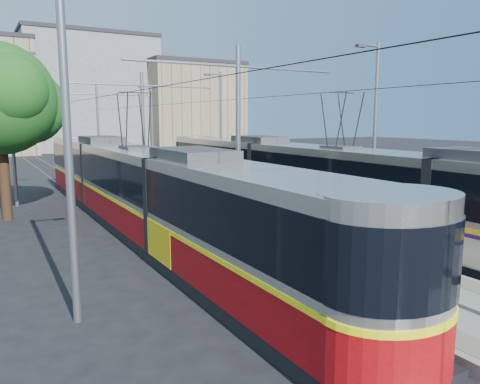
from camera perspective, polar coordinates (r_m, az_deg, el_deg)
ground at (r=13.24m, az=17.39°, el=-11.26°), size 160.00×160.00×0.00m
platform at (r=27.34m, az=-9.53°, el=-0.32°), size 4.00×50.00×0.30m
tactile_strip_left at (r=26.86m, az=-12.44°, el=-0.24°), size 0.70×50.00×0.01m
tactile_strip_right at (r=27.84m, az=-6.73°, el=0.23°), size 0.70×50.00×0.01m
rails at (r=27.36m, az=-9.52°, el=-0.60°), size 8.71×70.00×0.03m
track_arrow at (r=8.97m, az=15.50°, el=-21.30°), size 1.20×5.00×0.01m
tram_left at (r=19.41m, az=-12.47°, el=0.50°), size 2.43×28.48×5.50m
tram_right at (r=19.45m, az=11.99°, el=0.97°), size 2.43×30.83×5.50m
catenary at (r=24.34m, az=-7.45°, el=8.94°), size 9.20×70.00×7.00m
street_lamps at (r=30.79m, az=-12.32°, el=8.15°), size 15.18×38.22×8.00m
shelter at (r=24.16m, az=-7.22°, el=1.89°), size 0.76×1.14×2.40m
tree at (r=23.19m, az=-26.59°, el=9.86°), size 5.33×4.93×7.75m
building_centre at (r=74.05m, az=-18.09°, el=11.37°), size 18.36×14.28×16.44m
building_right at (r=72.55m, az=-5.96°, el=10.42°), size 14.28×10.20×12.91m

